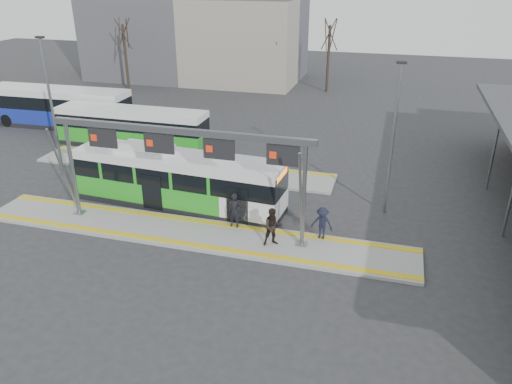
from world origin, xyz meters
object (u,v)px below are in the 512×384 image
(hero_bus, at_px, (178,180))
(passenger_b, at_px, (273,227))
(passenger_c, at_px, (322,223))
(passenger_a, at_px, (234,211))
(gantry, at_px, (181,150))

(hero_bus, xyz_separation_m, passenger_b, (6.11, -3.05, -0.40))
(passenger_b, xyz_separation_m, passenger_c, (2.11, 1.18, -0.11))
(passenger_a, distance_m, passenger_b, 2.56)
(gantry, height_order, passenger_c, gantry)
(passenger_c, bearing_deg, gantry, -163.29)
(hero_bus, height_order, passenger_c, hero_bus)
(hero_bus, relative_size, passenger_a, 6.59)
(passenger_a, bearing_deg, passenger_b, -26.14)
(gantry, relative_size, passenger_c, 7.91)
(passenger_b, bearing_deg, passenger_c, 0.43)
(passenger_b, height_order, passenger_c, passenger_b)
(hero_bus, bearing_deg, passenger_b, -22.96)
(gantry, bearing_deg, passenger_b, -4.27)
(passenger_a, relative_size, passenger_b, 0.97)
(hero_bus, bearing_deg, passenger_c, -9.21)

